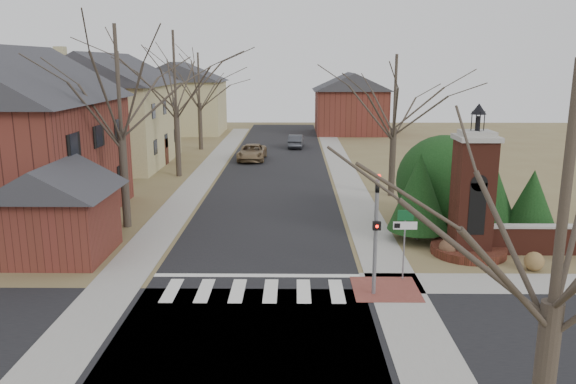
{
  "coord_description": "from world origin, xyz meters",
  "views": [
    {
      "loc": [
        1.45,
        -18.2,
        8.08
      ],
      "look_at": [
        1.17,
        6.0,
        2.5
      ],
      "focal_mm": 35.0,
      "sensor_mm": 36.0,
      "label": 1
    }
  ],
  "objects_px": {
    "traffic_signal_pole": "(376,225)",
    "distant_car": "(296,141)",
    "brick_gate_monument": "(472,205)",
    "sign_post": "(405,231)",
    "pickup_truck": "(252,152)"
  },
  "relations": [
    {
      "from": "traffic_signal_pole",
      "to": "pickup_truck",
      "type": "distance_m",
      "value": 29.09
    },
    {
      "from": "brick_gate_monument",
      "to": "distant_car",
      "type": "distance_m",
      "value": 32.12
    },
    {
      "from": "traffic_signal_pole",
      "to": "sign_post",
      "type": "height_order",
      "value": "traffic_signal_pole"
    },
    {
      "from": "traffic_signal_pole",
      "to": "pickup_truck",
      "type": "relative_size",
      "value": 0.93
    },
    {
      "from": "pickup_truck",
      "to": "sign_post",
      "type": "bearing_deg",
      "value": -72.32
    },
    {
      "from": "pickup_truck",
      "to": "traffic_signal_pole",
      "type": "bearing_deg",
      "value": -75.55
    },
    {
      "from": "traffic_signal_pole",
      "to": "distant_car",
      "type": "xyz_separation_m",
      "value": [
        -2.7,
        35.63,
        -1.95
      ]
    },
    {
      "from": "sign_post",
      "to": "brick_gate_monument",
      "type": "bearing_deg",
      "value": 41.42
    },
    {
      "from": "traffic_signal_pole",
      "to": "brick_gate_monument",
      "type": "relative_size",
      "value": 0.69
    },
    {
      "from": "sign_post",
      "to": "pickup_truck",
      "type": "height_order",
      "value": "sign_post"
    },
    {
      "from": "sign_post",
      "to": "pickup_truck",
      "type": "distance_m",
      "value": 28.01
    },
    {
      "from": "traffic_signal_pole",
      "to": "pickup_truck",
      "type": "bearing_deg",
      "value": 102.84
    },
    {
      "from": "traffic_signal_pole",
      "to": "distant_car",
      "type": "relative_size",
      "value": 1.16
    },
    {
      "from": "brick_gate_monument",
      "to": "sign_post",
      "type": "bearing_deg",
      "value": -138.58
    },
    {
      "from": "traffic_signal_pole",
      "to": "brick_gate_monument",
      "type": "distance_m",
      "value": 6.47
    }
  ]
}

